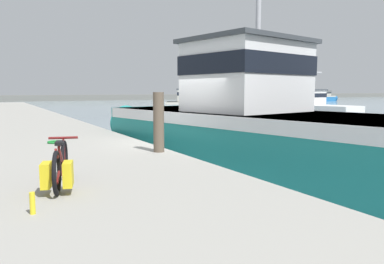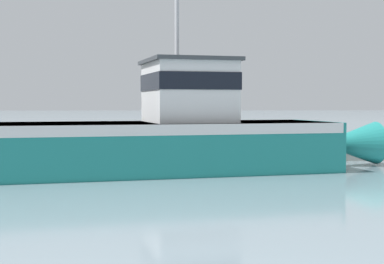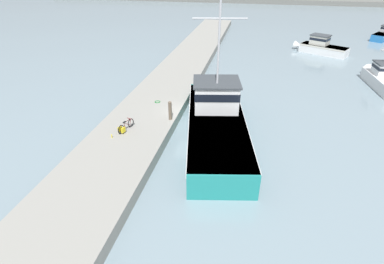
{
  "view_description": "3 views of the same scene",
  "coord_description": "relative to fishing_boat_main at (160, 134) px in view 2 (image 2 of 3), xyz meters",
  "views": [
    {
      "loc": [
        -4.71,
        -9.0,
        2.19
      ],
      "look_at": [
        -0.31,
        -0.92,
        1.16
      ],
      "focal_mm": 35.0,
      "sensor_mm": 36.0,
      "label": 1
    },
    {
      "loc": [
        20.72,
        -1.61,
        2.2
      ],
      "look_at": [
        0.55,
        -0.11,
        1.21
      ],
      "focal_mm": 55.0,
      "sensor_mm": 36.0,
      "label": 2
    },
    {
      "loc": [
        4.21,
        -19.6,
        10.82
      ],
      "look_at": [
        0.74,
        -3.44,
        1.24
      ],
      "focal_mm": 28.0,
      "sensor_mm": 36.0,
      "label": 3
    }
  ],
  "objects": [
    {
      "name": "hose_coil",
      "position": [
        -5.15,
        2.71,
        -0.39
      ],
      "size": [
        0.45,
        0.45,
        0.05
      ],
      "primitive_type": "torus",
      "color": "#197A2D",
      "rests_on": "dock_pier"
    },
    {
      "name": "mooring_post",
      "position": [
        -3.31,
        0.04,
        0.26
      ],
      "size": [
        0.25,
        0.25,
        1.36
      ],
      "primitive_type": "cylinder",
      "color": "brown",
      "rests_on": "dock_pier"
    },
    {
      "name": "ground_plane",
      "position": [
        -1.98,
        1.25,
        -1.21
      ],
      "size": [
        320.0,
        320.0,
        0.0
      ],
      "primitive_type": "plane",
      "color": "gray"
    },
    {
      "name": "bicycle_touring",
      "position": [
        -5.85,
        -2.25,
        -0.11
      ],
      "size": [
        0.7,
        1.6,
        0.68
      ],
      "rotation": [
        0.0,
        0.0,
        -0.27
      ],
      "color": "black",
      "rests_on": "dock_pier"
    },
    {
      "name": "dock_pier",
      "position": [
        -5.51,
        1.25,
        -0.81
      ],
      "size": [
        5.06,
        80.0,
        0.79
      ],
      "primitive_type": "cube",
      "color": "gray",
      "rests_on": "ground_plane"
    },
    {
      "name": "water_bottle_on_curb",
      "position": [
        -6.31,
        -3.26,
        -0.29
      ],
      "size": [
        0.06,
        0.06,
        0.25
      ],
      "primitive_type": "cylinder",
      "color": "yellow",
      "rests_on": "dock_pier"
    },
    {
      "name": "fishing_boat_main",
      "position": [
        0.0,
        0.0,
        0.0
      ],
      "size": [
        6.05,
        14.86,
        9.08
      ],
      "rotation": [
        0.0,
        0.0,
        0.19
      ],
      "color": "teal",
      "rests_on": "ground_plane"
    }
  ]
}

